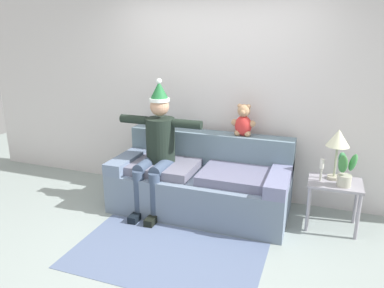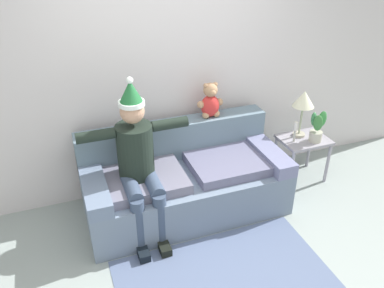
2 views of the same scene
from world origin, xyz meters
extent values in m
plane|color=#909D98|center=(0.00, 0.00, 0.00)|extent=(10.00, 10.00, 0.00)
cube|color=silver|center=(0.00, 1.55, 1.35)|extent=(7.00, 0.10, 2.70)
cube|color=slate|center=(0.00, 0.95, 0.23)|extent=(2.04, 0.95, 0.46)
cube|color=slate|center=(0.00, 1.30, 0.66)|extent=(2.04, 0.24, 0.40)
cube|color=slate|center=(-0.91, 0.95, 0.53)|extent=(0.22, 0.95, 0.14)
cube|color=slate|center=(0.91, 0.95, 0.53)|extent=(0.22, 0.95, 0.14)
cube|color=slate|center=(-0.46, 0.90, 0.51)|extent=(0.81, 0.66, 0.10)
cube|color=slate|center=(0.46, 0.90, 0.51)|extent=(0.81, 0.66, 0.10)
cylinder|color=black|center=(-0.49, 0.93, 0.82)|extent=(0.34, 0.34, 0.52)
sphere|color=tan|center=(-0.49, 0.93, 1.22)|extent=(0.22, 0.22, 0.22)
cylinder|color=white|center=(-0.49, 0.93, 1.30)|extent=(0.23, 0.23, 0.04)
cone|color=#1F6733|center=(-0.49, 0.93, 1.41)|extent=(0.21, 0.21, 0.20)
sphere|color=white|center=(-0.49, 0.93, 1.51)|extent=(0.06, 0.06, 0.06)
cylinder|color=#3B4A63|center=(-0.59, 0.73, 0.56)|extent=(0.14, 0.40, 0.14)
cylinder|color=#3B4A63|center=(-0.59, 0.53, 0.28)|extent=(0.13, 0.13, 0.56)
cube|color=black|center=(-0.59, 0.45, 0.04)|extent=(0.10, 0.24, 0.08)
cylinder|color=#3B4A63|center=(-0.39, 0.73, 0.56)|extent=(0.14, 0.40, 0.14)
cylinder|color=#3B4A63|center=(-0.39, 0.53, 0.28)|extent=(0.13, 0.13, 0.56)
cube|color=black|center=(-0.39, 0.45, 0.04)|extent=(0.10, 0.24, 0.08)
cylinder|color=black|center=(-0.83, 0.93, 1.04)|extent=(0.34, 0.10, 0.10)
cylinder|color=black|center=(-0.15, 0.93, 1.04)|extent=(0.34, 0.10, 0.10)
ellipsoid|color=red|center=(0.41, 1.30, 0.98)|extent=(0.20, 0.16, 0.24)
sphere|color=tan|center=(0.41, 1.30, 1.16)|extent=(0.15, 0.15, 0.15)
sphere|color=tan|center=(0.41, 1.24, 1.15)|extent=(0.07, 0.07, 0.07)
sphere|color=tan|center=(0.36, 1.30, 1.22)|extent=(0.05, 0.05, 0.05)
sphere|color=tan|center=(0.46, 1.30, 1.22)|extent=(0.05, 0.05, 0.05)
sphere|color=tan|center=(0.30, 1.30, 1.01)|extent=(0.08, 0.08, 0.08)
sphere|color=tan|center=(0.35, 1.27, 0.90)|extent=(0.08, 0.08, 0.08)
sphere|color=tan|center=(0.51, 1.30, 1.01)|extent=(0.08, 0.08, 0.08)
sphere|color=tan|center=(0.47, 1.27, 0.90)|extent=(0.08, 0.08, 0.08)
cube|color=#96929E|center=(1.47, 1.04, 0.51)|extent=(0.54, 0.42, 0.03)
cylinder|color=#96929E|center=(1.23, 0.86, 0.25)|extent=(0.04, 0.04, 0.50)
cylinder|color=#96929E|center=(1.71, 0.86, 0.25)|extent=(0.04, 0.04, 0.50)
cylinder|color=#96929E|center=(1.23, 1.22, 0.25)|extent=(0.04, 0.04, 0.50)
cylinder|color=#96929E|center=(1.71, 1.22, 0.25)|extent=(0.04, 0.04, 0.50)
cylinder|color=#B2AC96|center=(1.45, 1.12, 0.54)|extent=(0.14, 0.14, 0.03)
cylinder|color=#AEB996|center=(1.45, 1.12, 0.73)|extent=(0.02, 0.02, 0.34)
cone|color=#E7E8C3|center=(1.45, 1.12, 0.98)|extent=(0.24, 0.24, 0.18)
cylinder|color=#B7B5A1|center=(1.54, 0.95, 0.59)|extent=(0.14, 0.14, 0.12)
ellipsoid|color=#398843|center=(1.61, 0.96, 0.79)|extent=(0.12, 0.13, 0.19)
ellipsoid|color=#347B46|center=(1.51, 0.98, 0.79)|extent=(0.15, 0.15, 0.20)
ellipsoid|color=#377A3A|center=(1.51, 0.90, 0.78)|extent=(0.12, 0.12, 0.19)
cylinder|color=beige|center=(1.32, 1.02, 0.60)|extent=(0.02, 0.02, 0.14)
cylinder|color=silver|center=(1.32, 1.02, 0.72)|extent=(0.04, 0.04, 0.10)
cube|color=slate|center=(0.00, -0.08, 0.00)|extent=(1.82, 1.08, 0.01)
camera|label=1|loc=(1.27, -2.83, 2.03)|focal=34.27mm
camera|label=2|loc=(-1.09, -2.20, 2.65)|focal=36.76mm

